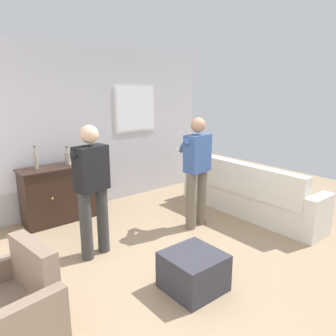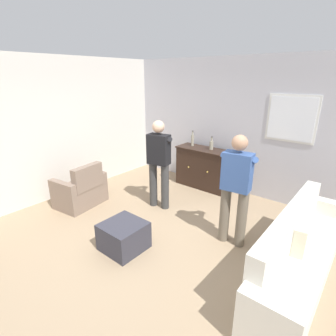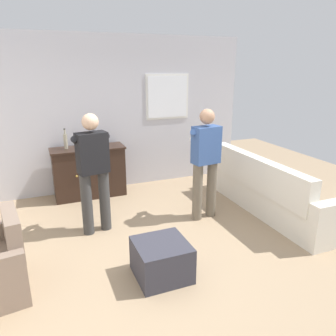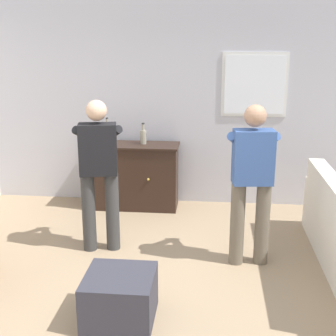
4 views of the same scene
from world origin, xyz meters
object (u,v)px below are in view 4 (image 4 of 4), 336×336
at_px(bottle_wine_green, 143,136).
at_px(ottoman, 120,297).
at_px(person_standing_left, 99,169).
at_px(bottle_liquor_amber, 107,133).
at_px(person_standing_right, 252,178).
at_px(sideboard_cabinet, 133,176).

bearing_deg(bottle_wine_green, ottoman, -85.89).
relative_size(ottoman, person_standing_left, 0.34).
xyz_separation_m(bottle_wine_green, bottle_liquor_amber, (-0.49, -0.00, 0.03)).
distance_m(bottle_liquor_amber, person_standing_left, 1.42).
relative_size(bottle_liquor_amber, person_standing_right, 0.21).
distance_m(ottoman, person_standing_left, 1.59).
relative_size(sideboard_cabinet, bottle_liquor_amber, 3.60).
distance_m(bottle_wine_green, ottoman, 2.85).
relative_size(sideboard_cabinet, person_standing_right, 0.75).
bearing_deg(bottle_wine_green, person_standing_left, -101.22).
relative_size(bottle_wine_green, bottle_liquor_amber, 0.82).
height_order(bottle_liquor_amber, person_standing_right, person_standing_right).
bearing_deg(bottle_wine_green, person_standing_right, -49.54).
relative_size(sideboard_cabinet, bottle_wine_green, 4.40).
bearing_deg(bottle_liquor_amber, bottle_wine_green, 0.12).
distance_m(sideboard_cabinet, bottle_wine_green, 0.57).
relative_size(person_standing_left, person_standing_right, 1.00).
bearing_deg(ottoman, sideboard_cabinet, 97.24).
relative_size(bottle_wine_green, person_standing_left, 0.17).
bearing_deg(sideboard_cabinet, bottle_liquor_amber, 173.13).
bearing_deg(bottle_liquor_amber, person_standing_right, -40.59).
distance_m(ottoman, person_standing_right, 1.79).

